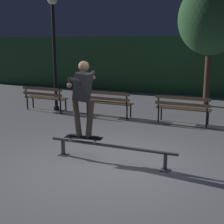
% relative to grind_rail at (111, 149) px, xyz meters
% --- Properties ---
extents(ground_plane, '(90.00, 90.00, 0.00)m').
position_rel_grind_rail_xyz_m(ground_plane, '(0.00, -0.12, -0.29)').
color(ground_plane, '#99999E').
extents(hedge_backdrop, '(24.00, 1.20, 2.63)m').
position_rel_grind_rail_xyz_m(hedge_backdrop, '(0.00, 9.42, 1.03)').
color(hedge_backdrop, '#2D5B33').
rests_on(hedge_backdrop, ground).
extents(grind_rail, '(2.70, 0.18, 0.37)m').
position_rel_grind_rail_xyz_m(grind_rail, '(0.00, 0.00, 0.00)').
color(grind_rail, '#47474C').
rests_on(grind_rail, ground).
extents(skateboard, '(0.80, 0.28, 0.09)m').
position_rel_grind_rail_xyz_m(skateboard, '(-0.61, 0.00, 0.16)').
color(skateboard, black).
rests_on(skateboard, grind_rail).
extents(skateboarder, '(0.63, 1.40, 1.56)m').
position_rel_grind_rail_xyz_m(skateboarder, '(-0.60, 0.00, 1.09)').
color(skateboarder, black).
rests_on(skateboarder, skateboard).
extents(park_bench_leftmost, '(1.62, 0.48, 0.88)m').
position_rel_grind_rail_xyz_m(park_bench_leftmost, '(-3.98, 3.59, 0.25)').
color(park_bench_leftmost, black).
rests_on(park_bench_leftmost, ground).
extents(park_bench_left_center, '(1.62, 0.48, 0.88)m').
position_rel_grind_rail_xyz_m(park_bench_left_center, '(-1.59, 3.59, 0.25)').
color(park_bench_left_center, black).
rests_on(park_bench_left_center, ground).
extents(park_bench_right_center, '(1.62, 0.48, 0.88)m').
position_rel_grind_rail_xyz_m(park_bench_right_center, '(0.80, 3.59, 0.25)').
color(park_bench_right_center, black).
rests_on(park_bench_right_center, ground).
extents(tree_behind_benches, '(2.35, 2.35, 4.48)m').
position_rel_grind_rail_xyz_m(tree_behind_benches, '(1.15, 6.64, 2.88)').
color(tree_behind_benches, '#4C3828').
rests_on(tree_behind_benches, ground).
extents(lamp_post_left, '(0.32, 0.32, 3.90)m').
position_rel_grind_rail_xyz_m(lamp_post_left, '(-3.71, 3.90, 2.19)').
color(lamp_post_left, black).
rests_on(lamp_post_left, ground).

